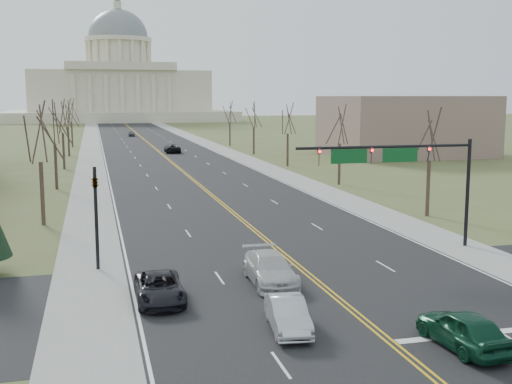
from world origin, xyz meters
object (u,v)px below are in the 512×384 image
car_far_nb (172,148)px  car_far_sb (132,134)px  car_sb_inner_second (270,269)px  car_nb_inner_lead (463,329)px  car_sb_outer_lead (160,288)px  car_sb_inner_lead (288,314)px  signal_left (96,207)px  signal_mast (399,163)px

car_far_nb → car_far_sb: (-4.21, 49.88, -0.10)m
car_sb_inner_second → car_nb_inner_lead: bearing=-62.4°
car_nb_inner_lead → car_sb_inner_second: bearing=-68.2°
car_sb_outer_lead → car_sb_inner_second: 6.26m
car_sb_inner_lead → car_sb_inner_second: size_ratio=0.77×
signal_left → car_sb_outer_lead: 7.99m
car_sb_inner_second → car_sb_outer_lead: bearing=-163.3°
car_far_nb → car_sb_inner_lead: bearing=87.5°
car_nb_inner_lead → car_far_sb: (-4.59, 142.48, -0.12)m
signal_mast → car_sb_inner_lead: signal_mast is taller
signal_left → car_far_sb: (9.41, 126.75, -3.03)m
car_sb_outer_lead → car_far_sb: bearing=87.7°
signal_mast → car_far_sb: (-9.54, 126.75, -5.08)m
car_far_nb → car_far_sb: 50.06m
car_nb_inner_lead → car_far_nb: size_ratio=0.83×
signal_mast → car_nb_inner_lead: 17.22m
car_nb_inner_lead → car_sb_outer_lead: bearing=-42.7°
car_sb_inner_second → signal_mast: bearing=29.3°
car_sb_inner_second → car_far_nb: size_ratio=1.00×
car_nb_inner_lead → car_sb_outer_lead: car_nb_inner_lead is taller
signal_left → car_far_nb: size_ratio=1.08×
signal_left → car_sb_inner_second: 10.73m
car_sb_outer_lead → car_sb_inner_second: bearing=15.3°
signal_mast → signal_left: (-18.95, 0.00, -2.05)m
car_nb_inner_lead → car_far_nb: bearing=-93.7°
car_far_sb → car_nb_inner_lead: bearing=-83.8°
signal_left → car_sb_inner_second: size_ratio=1.08×
signal_mast → car_sb_outer_lead: signal_mast is taller
car_sb_inner_lead → car_sb_outer_lead: bearing=139.8°
signal_mast → signal_left: size_ratio=2.02×
signal_mast → car_far_nb: 77.22m
car_sb_inner_second → car_far_nb: bearing=88.6°
car_sb_inner_lead → car_far_nb: size_ratio=0.77×
car_far_nb → signal_mast: bearing=95.2°
signal_left → car_far_sb: 127.14m
car_nb_inner_lead → car_sb_inner_second: 11.68m
car_sb_inner_second → car_far_nb: 82.22m
signal_left → car_far_nb: 78.13m
car_sb_inner_lead → car_nb_inner_lead: bearing=-23.8°
car_sb_outer_lead → car_sb_inner_lead: bearing=-46.4°
car_nb_inner_lead → car_sb_inner_second: (-5.07, 10.52, 0.02)m
car_far_sb → car_sb_inner_lead: bearing=-86.3°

